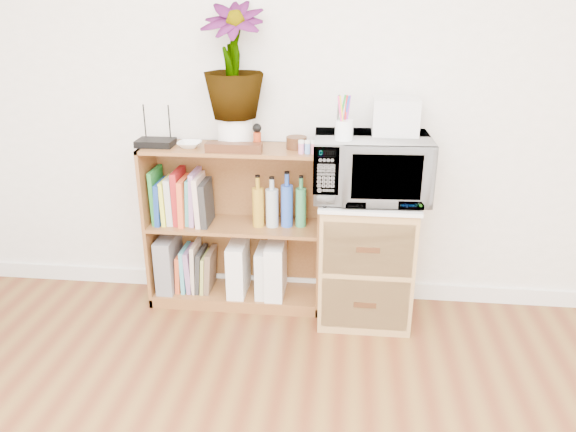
# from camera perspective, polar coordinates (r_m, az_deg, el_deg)

# --- Properties ---
(skirting_board) EXTENTS (4.00, 0.02, 0.10)m
(skirting_board) POSITION_cam_1_polar(r_m,az_deg,el_deg) (3.50, 0.97, -6.99)
(skirting_board) COLOR white
(skirting_board) RESTS_ON ground
(bookshelf) EXTENTS (1.00, 0.30, 0.95)m
(bookshelf) POSITION_cam_1_polar(r_m,az_deg,el_deg) (3.24, -5.40, -1.19)
(bookshelf) COLOR brown
(bookshelf) RESTS_ON ground
(wicker_unit) EXTENTS (0.50, 0.45, 0.70)m
(wicker_unit) POSITION_cam_1_polar(r_m,az_deg,el_deg) (3.16, 7.89, -4.37)
(wicker_unit) COLOR #9E7542
(wicker_unit) RESTS_ON ground
(microwave) EXTENTS (0.61, 0.43, 0.33)m
(microwave) POSITION_cam_1_polar(r_m,az_deg,el_deg) (2.96, 8.42, 4.90)
(microwave) COLOR white
(microwave) RESTS_ON wicker_unit
(pen_cup) EXTENTS (0.09, 0.09, 0.10)m
(pen_cup) POSITION_cam_1_polar(r_m,az_deg,el_deg) (2.82, 5.71, 8.69)
(pen_cup) COLOR white
(pen_cup) RESTS_ON microwave
(small_appliance) EXTENTS (0.23, 0.19, 0.18)m
(small_appliance) POSITION_cam_1_polar(r_m,az_deg,el_deg) (2.97, 10.87, 9.94)
(small_appliance) COLOR silver
(small_appliance) RESTS_ON microwave
(router) EXTENTS (0.20, 0.14, 0.04)m
(router) POSITION_cam_1_polar(r_m,az_deg,el_deg) (3.18, -13.30, 7.26)
(router) COLOR black
(router) RESTS_ON bookshelf
(white_bowl) EXTENTS (0.13, 0.13, 0.03)m
(white_bowl) POSITION_cam_1_polar(r_m,az_deg,el_deg) (3.11, -9.97, 7.17)
(white_bowl) COLOR white
(white_bowl) RESTS_ON bookshelf
(plant_pot) EXTENTS (0.19, 0.19, 0.16)m
(plant_pot) POSITION_cam_1_polar(r_m,az_deg,el_deg) (3.08, -5.38, 8.49)
(plant_pot) COLOR white
(plant_pot) RESTS_ON bookshelf
(potted_plant) EXTENTS (0.33, 0.33, 0.58)m
(potted_plant) POSITION_cam_1_polar(r_m,az_deg,el_deg) (3.02, -5.63, 15.37)
(potted_plant) COLOR #457F33
(potted_plant) RESTS_ON plant_pot
(trinket_box) EXTENTS (0.30, 0.07, 0.05)m
(trinket_box) POSITION_cam_1_polar(r_m,az_deg,el_deg) (2.98, -5.53, 6.93)
(trinket_box) COLOR #3C2210
(trinket_box) RESTS_ON bookshelf
(kokeshi_doll) EXTENTS (0.04, 0.04, 0.10)m
(kokeshi_doll) POSITION_cam_1_polar(r_m,az_deg,el_deg) (3.01, -3.15, 7.61)
(kokeshi_doll) COLOR #9E3013
(kokeshi_doll) RESTS_ON bookshelf
(wooden_bowl) EXTENTS (0.11, 0.11, 0.06)m
(wooden_bowl) POSITION_cam_1_polar(r_m,az_deg,el_deg) (3.04, 0.87, 7.46)
(wooden_bowl) COLOR #3C1D10
(wooden_bowl) RESTS_ON bookshelf
(paint_jars) EXTENTS (0.10, 0.04, 0.05)m
(paint_jars) POSITION_cam_1_polar(r_m,az_deg,el_deg) (2.94, 1.99, 6.83)
(paint_jars) COLOR #D27593
(paint_jars) RESTS_ON bookshelf
(file_box) EXTENTS (0.10, 0.26, 0.33)m
(file_box) POSITION_cam_1_polar(r_m,az_deg,el_deg) (3.44, -11.99, -4.58)
(file_box) COLOR slate
(file_box) RESTS_ON bookshelf
(magazine_holder_left) EXTENTS (0.10, 0.25, 0.32)m
(magazine_holder_left) POSITION_cam_1_polar(r_m,az_deg,el_deg) (3.33, -5.07, -5.19)
(magazine_holder_left) COLOR white
(magazine_holder_left) RESTS_ON bookshelf
(magazine_holder_mid) EXTENTS (0.09, 0.23, 0.29)m
(magazine_holder_mid) POSITION_cam_1_polar(r_m,az_deg,el_deg) (3.31, -2.34, -5.55)
(magazine_holder_mid) COLOR silver
(magazine_holder_mid) RESTS_ON bookshelf
(magazine_holder_right) EXTENTS (0.10, 0.26, 0.33)m
(magazine_holder_right) POSITION_cam_1_polar(r_m,az_deg,el_deg) (3.29, -1.24, -5.32)
(magazine_holder_right) COLOR white
(magazine_holder_right) RESTS_ON bookshelf
(cookbooks) EXTENTS (0.33, 0.20, 0.31)m
(cookbooks) POSITION_cam_1_polar(r_m,az_deg,el_deg) (3.25, -10.68, 1.72)
(cookbooks) COLOR #228230
(cookbooks) RESTS_ON bookshelf
(liquor_bottles) EXTENTS (0.30, 0.07, 0.31)m
(liquor_bottles) POSITION_cam_1_polar(r_m,az_deg,el_deg) (3.14, -0.96, 1.49)
(liquor_bottles) COLOR #B58621
(liquor_bottles) RESTS_ON bookshelf
(lower_books) EXTENTS (0.22, 0.19, 0.30)m
(lower_books) POSITION_cam_1_polar(r_m,az_deg,el_deg) (3.41, -9.31, -5.30)
(lower_books) COLOR #CE4D24
(lower_books) RESTS_ON bookshelf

